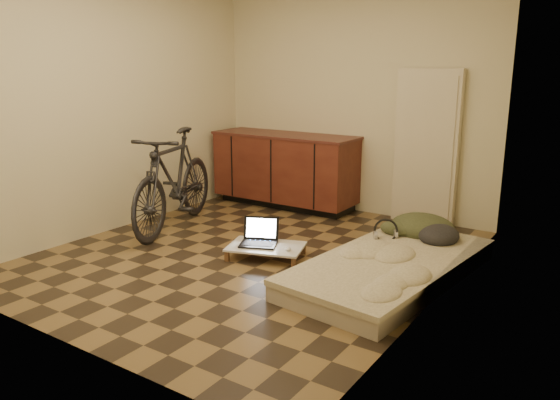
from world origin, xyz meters
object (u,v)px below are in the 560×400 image
Objects in this scene: bicycle at (174,175)px; futon at (390,268)px; laptop at (259,238)px; lap_desk at (266,247)px.

bicycle is 0.84× the size of futon.
bicycle reaches higher than futon.
bicycle reaches higher than laptop.
bicycle is at bearing 153.30° from lap_desk.
bicycle is at bearing -174.21° from futon.
lap_desk is (1.35, -0.20, -0.49)m from bicycle.
lap_desk is at bearing -36.06° from laptop.
laptop is at bearing -26.27° from bicycle.
futon is at bearing -18.70° from bicycle.
bicycle reaches higher than lap_desk.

